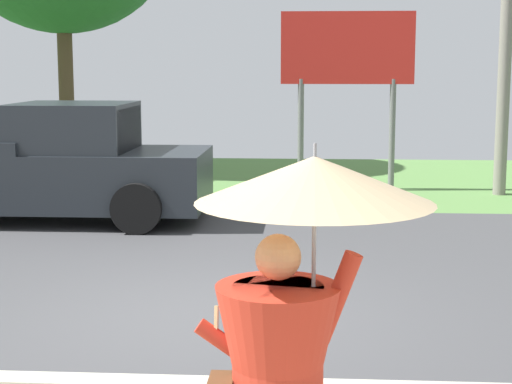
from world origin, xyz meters
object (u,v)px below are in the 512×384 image
(monk_pedestrian, at_px, (288,346))
(pickup_truck, at_px, (46,166))
(roadside_billboard, at_px, (347,61))
(utility_pole, at_px, (507,8))

(monk_pedestrian, distance_m, pickup_truck, 10.06)
(pickup_truck, xyz_separation_m, roadside_billboard, (4.92, 3.55, 1.68))
(pickup_truck, relative_size, utility_pole, 0.78)
(monk_pedestrian, xyz_separation_m, utility_pole, (3.73, 12.32, 2.37))
(roadside_billboard, bearing_deg, pickup_truck, -144.23)
(pickup_truck, xyz_separation_m, utility_pole, (7.86, 3.16, 2.65))
(monk_pedestrian, height_order, utility_pole, utility_pole)
(monk_pedestrian, bearing_deg, utility_pole, 84.76)
(monk_pedestrian, relative_size, roadside_billboard, 0.61)
(monk_pedestrian, distance_m, utility_pole, 13.09)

